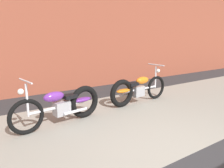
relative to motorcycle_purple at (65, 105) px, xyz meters
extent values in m
plane|color=#2D2D30|center=(0.90, -2.28, -0.40)|extent=(80.00, 80.00, 0.00)
cube|color=gray|center=(0.90, -0.53, -0.40)|extent=(36.00, 3.50, 0.01)
cube|color=brown|center=(0.90, 2.92, 2.46)|extent=(36.00, 0.50, 5.71)
torus|color=black|center=(-0.80, -0.11, -0.06)|extent=(0.68, 0.18, 0.68)
torus|color=black|center=(0.49, 0.07, -0.03)|extent=(0.74, 0.23, 0.73)
cylinder|color=silver|center=(-0.16, -0.02, -0.02)|extent=(1.23, 0.23, 0.06)
cube|color=#99999E|center=(-0.08, -0.01, -0.06)|extent=(0.35, 0.26, 0.28)
ellipsoid|color=#6B2D93|center=(-0.24, -0.03, 0.22)|extent=(0.46, 0.25, 0.20)
ellipsoid|color=#6B2D93|center=(0.44, 0.07, 0.03)|extent=(0.46, 0.24, 0.10)
cube|color=black|center=(0.12, 0.02, 0.16)|extent=(0.31, 0.24, 0.08)
cylinder|color=silver|center=(-0.76, -0.11, 0.25)|extent=(0.05, 0.05, 0.62)
cylinder|color=silver|center=(-0.76, -0.11, 0.61)|extent=(0.12, 0.58, 0.03)
sphere|color=white|center=(-0.86, -0.12, 0.43)|extent=(0.11, 0.11, 0.11)
cylinder|color=silver|center=(0.18, -0.12, -0.14)|extent=(0.55, 0.14, 0.06)
torus|color=black|center=(2.92, 0.28, -0.06)|extent=(0.68, 0.12, 0.68)
torus|color=black|center=(1.62, 0.21, -0.03)|extent=(0.74, 0.17, 0.73)
cylinder|color=silver|center=(2.27, 0.24, -0.02)|extent=(1.24, 0.12, 0.06)
cube|color=#99999E|center=(2.19, 0.24, -0.06)|extent=(0.33, 0.24, 0.28)
ellipsoid|color=orange|center=(2.35, 0.25, 0.22)|extent=(0.45, 0.21, 0.20)
ellipsoid|color=orange|center=(1.67, 0.21, 0.03)|extent=(0.45, 0.20, 0.10)
cube|color=black|center=(1.99, 0.23, 0.16)|extent=(0.29, 0.22, 0.08)
cylinder|color=silver|center=(2.88, 0.28, 0.25)|extent=(0.05, 0.05, 0.62)
cylinder|color=silver|center=(2.88, 0.28, 0.61)|extent=(0.06, 0.58, 0.03)
sphere|color=white|center=(2.98, 0.28, 0.43)|extent=(0.11, 0.11, 0.11)
cylinder|color=silver|center=(1.95, 0.37, -0.14)|extent=(0.55, 0.09, 0.06)
camera|label=1|loc=(-1.57, -4.12, 1.38)|focal=34.52mm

